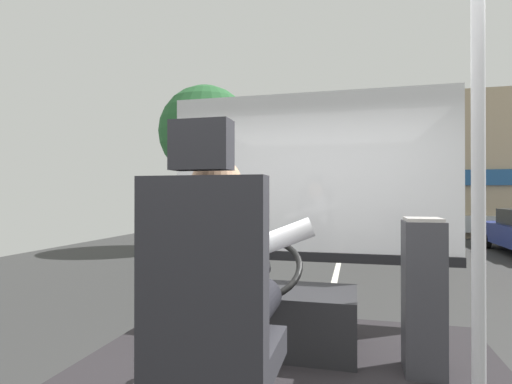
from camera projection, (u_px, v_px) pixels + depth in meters
The scene contains 11 objects.
ground at pixel (340, 260), 10.44m from camera, with size 18.00×44.00×0.06m.
driver_seat at pixel (211, 322), 1.53m from camera, with size 0.48×0.48×1.32m.
bus_driver at pixel (222, 275), 1.66m from camera, with size 0.74×0.60×0.74m.
steering_console at pixel (274, 316), 2.73m from camera, with size 1.10×0.99×0.79m.
handrail_pole at pixel (478, 170), 1.33m from camera, with size 0.04×0.04×2.27m.
fare_box at pixel (423, 295), 2.35m from camera, with size 0.22×0.26×0.92m.
windshield_panel at pixel (309, 195), 3.48m from camera, with size 2.50×0.08×1.48m.
street_tree at pixel (206, 133), 12.75m from camera, with size 2.97×2.97×5.19m.
shop_building at pixel (444, 167), 17.58m from camera, with size 9.18×4.61×5.80m.
parked_car_silver at pixel (463, 218), 17.03m from camera, with size 2.01×4.48×1.38m.
parked_car_white at pixel (443, 212), 22.50m from camera, with size 1.79×3.99×1.35m.
Camera 1 is at (0.40, -1.87, 1.72)m, focal length 27.91 mm.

